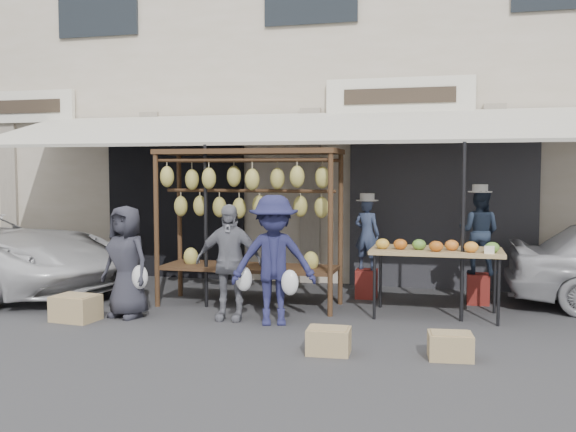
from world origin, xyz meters
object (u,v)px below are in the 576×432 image
(crate_near_a, at_px, (329,341))
(crate_near_b, at_px, (450,346))
(vendor_right, at_px, (479,232))
(crate_far, at_px, (76,308))
(customer_right, at_px, (274,260))
(vendor_left, at_px, (367,234))
(customer_mid, at_px, (229,262))
(produce_table, at_px, (436,251))
(customer_left, at_px, (126,262))
(banana_rack, at_px, (248,197))

(crate_near_a, distance_m, crate_near_b, 1.25)
(vendor_right, xyz_separation_m, crate_far, (-5.07, -2.38, -0.89))
(customer_right, xyz_separation_m, crate_far, (-2.53, -0.44, -0.65))
(vendor_left, relative_size, customer_right, 0.66)
(customer_mid, bearing_deg, produce_table, 13.52)
(vendor_right, height_order, customer_right, vendor_right)
(customer_right, bearing_deg, vendor_right, 20.20)
(crate_near_a, relative_size, crate_near_b, 1.01)
(vendor_right, height_order, crate_near_b, vendor_right)
(vendor_left, height_order, crate_near_b, vendor_left)
(customer_right, relative_size, crate_near_a, 3.63)
(crate_far, bearing_deg, crate_near_a, -10.95)
(crate_near_a, relative_size, crate_far, 0.82)
(vendor_right, bearing_deg, customer_left, 39.27)
(banana_rack, distance_m, customer_mid, 1.18)
(customer_right, bearing_deg, produce_table, 8.07)
(crate_near_a, bearing_deg, customer_right, 129.46)
(vendor_left, bearing_deg, produce_table, 151.44)
(vendor_left, height_order, vendor_right, vendor_right)
(vendor_right, distance_m, customer_left, 4.98)
(produce_table, height_order, customer_mid, customer_mid)
(produce_table, distance_m, crate_far, 4.75)
(produce_table, relative_size, vendor_left, 1.57)
(banana_rack, relative_size, crate_far, 4.75)
(produce_table, relative_size, crate_far, 3.10)
(customer_left, relative_size, crate_near_b, 3.33)
(vendor_right, bearing_deg, crate_near_b, 97.79)
(banana_rack, xyz_separation_m, crate_near_a, (1.56, -2.08, -1.43))
(customer_mid, relative_size, crate_far, 2.75)
(customer_left, height_order, customer_mid, customer_mid)
(produce_table, distance_m, crate_near_a, 2.40)
(banana_rack, relative_size, produce_table, 1.53)
(customer_left, distance_m, crate_far, 0.86)
(banana_rack, xyz_separation_m, crate_near_b, (2.80, -1.96, -1.43))
(banana_rack, bearing_deg, customer_mid, -89.39)
(vendor_left, relative_size, crate_near_a, 2.41)
(customer_mid, bearing_deg, customer_left, -175.38)
(customer_left, xyz_separation_m, crate_near_b, (4.15, -0.91, -0.60))
(banana_rack, height_order, produce_table, banana_rack)
(customer_left, bearing_deg, vendor_right, 39.57)
(vendor_right, distance_m, crate_far, 5.67)
(crate_near_a, bearing_deg, vendor_left, 89.90)
(vendor_left, height_order, customer_left, vendor_left)
(produce_table, bearing_deg, customer_right, -154.79)
(banana_rack, distance_m, customer_right, 1.39)
(produce_table, relative_size, customer_left, 1.15)
(vendor_left, relative_size, customer_mid, 0.72)
(customer_mid, bearing_deg, crate_near_b, -25.29)
(customer_left, distance_m, customer_mid, 1.37)
(crate_near_a, distance_m, crate_far, 3.51)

